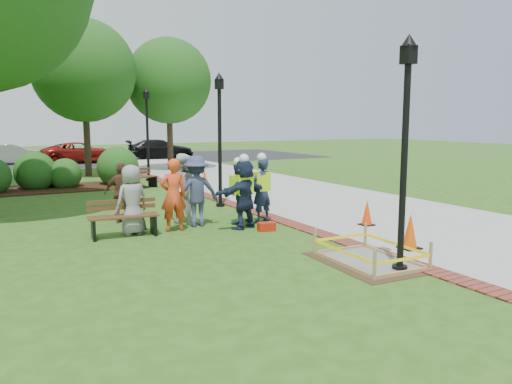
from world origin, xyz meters
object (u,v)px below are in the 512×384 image
hivis_worker_a (244,192)px  hivis_worker_b (262,188)px  lamp_near (405,136)px  wet_concrete_pad (369,251)px  hivis_worker_c (238,191)px  cone_front (410,232)px  bench_near (124,225)px

hivis_worker_a → hivis_worker_b: hivis_worker_a is taller
lamp_near → hivis_worker_a: lamp_near is taller
wet_concrete_pad → hivis_worker_c: (-0.59, 4.57, 0.66)m
hivis_worker_b → hivis_worker_c: size_ratio=1.06×
cone_front → hivis_worker_b: 4.37m
cone_front → hivis_worker_b: (-1.36, 4.12, 0.56)m
wet_concrete_pad → hivis_worker_c: hivis_worker_c is taller
cone_front → hivis_worker_a: 4.25m
cone_front → lamp_near: bearing=-141.5°
lamp_near → hivis_worker_c: lamp_near is taller
cone_front → wet_concrete_pad: bearing=-166.5°
wet_concrete_pad → hivis_worker_b: size_ratio=1.25×
cone_front → hivis_worker_a: hivis_worker_a is taller
hivis_worker_a → hivis_worker_c: hivis_worker_a is taller
hivis_worker_b → lamp_near: bearing=-89.4°
bench_near → hivis_worker_b: bearing=-0.6°
wet_concrete_pad → hivis_worker_b: bearing=89.1°
hivis_worker_b → bench_near: bearing=179.4°
wet_concrete_pad → hivis_worker_a: size_ratio=1.23×
bench_near → lamp_near: size_ratio=0.39×
lamp_near → hivis_worker_a: bearing=100.2°
cone_front → lamp_near: (-1.31, -1.04, 2.10)m
wet_concrete_pad → hivis_worker_a: 4.10m
bench_near → lamp_near: (3.81, -5.20, 2.20)m
wet_concrete_pad → lamp_near: size_ratio=0.56×
lamp_near → hivis_worker_b: lamp_near is taller
bench_near → cone_front: 6.59m
bench_near → lamp_near: lamp_near is taller
cone_front → hivis_worker_c: bearing=115.6°
bench_near → hivis_worker_a: bearing=-10.1°
hivis_worker_a → hivis_worker_b: size_ratio=1.01×
wet_concrete_pad → cone_front: cone_front is taller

